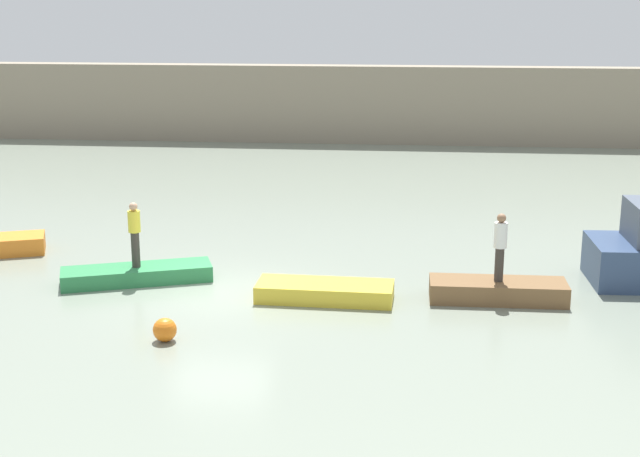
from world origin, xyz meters
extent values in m
plane|color=gray|center=(0.00, 0.00, 0.00)|extent=(120.00, 120.00, 0.00)
cube|color=gray|center=(0.00, 23.93, 1.92)|extent=(80.00, 1.20, 3.83)
cube|color=#2D7F47|center=(-2.33, 0.68, 0.21)|extent=(4.00, 2.31, 0.42)
cube|color=gold|center=(2.72, -0.25, 0.22)|extent=(3.41, 1.32, 0.43)
cube|color=brown|center=(6.97, 0.11, 0.25)|extent=(3.36, 1.13, 0.51)
cylinder|color=#38332D|center=(6.97, 0.11, 0.93)|extent=(0.22, 0.22, 0.86)
cylinder|color=white|center=(6.97, 0.11, 1.68)|extent=(0.32, 0.32, 0.63)
sphere|color=#936B4C|center=(6.97, 0.11, 2.10)|extent=(0.22, 0.22, 0.22)
cylinder|color=#38332D|center=(-2.33, 0.68, 0.89)|extent=(0.22, 0.22, 0.94)
cylinder|color=yellow|center=(-2.33, 0.68, 1.64)|extent=(0.32, 0.32, 0.56)
sphere|color=tan|center=(-2.33, 0.68, 2.04)|extent=(0.22, 0.22, 0.22)
sphere|color=orange|center=(-0.51, -3.33, 0.26)|extent=(0.52, 0.52, 0.52)
camera|label=1|loc=(4.69, -21.56, 7.44)|focal=51.15mm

